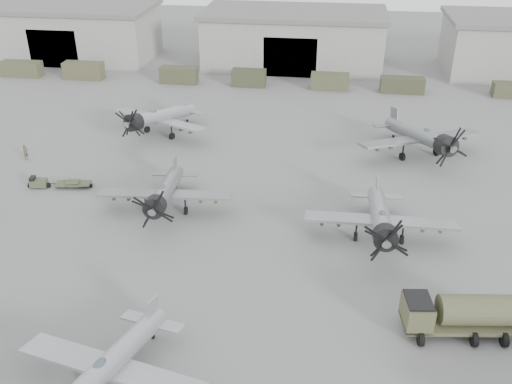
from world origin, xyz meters
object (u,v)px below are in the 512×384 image
aircraft_mid_1 (164,193)px  aircraft_mid_2 (381,219)px  aircraft_far_1 (423,137)px  aircraft_near_1 (107,367)px  aircraft_far_0 (157,118)px  ground_crew (26,152)px  tug_trailer (52,183)px  fuel_tanker (460,312)px

aircraft_mid_1 → aircraft_mid_2: 18.92m
aircraft_mid_2 → aircraft_far_1: (5.33, 17.45, 0.25)m
aircraft_far_1 → aircraft_near_1: bearing=-145.7°
aircraft_far_1 → aircraft_far_0: bearing=151.4°
aircraft_mid_2 → aircraft_far_0: bearing=140.8°
aircraft_mid_2 → ground_crew: aircraft_mid_2 is taller
aircraft_mid_1 → aircraft_far_1: aircraft_far_1 is taller
aircraft_mid_2 → ground_crew: size_ratio=7.25×
aircraft_mid_2 → tug_trailer: bearing=169.1°
aircraft_mid_2 → aircraft_near_1: bearing=-132.3°
tug_trailer → aircraft_far_0: bearing=56.2°
aircraft_mid_2 → fuel_tanker: bearing=-66.7°
aircraft_mid_1 → fuel_tanker: bearing=-32.2°
ground_crew → aircraft_near_1: bearing=-126.0°
aircraft_far_0 → fuel_tanker: (29.12, -29.80, -0.66)m
aircraft_mid_2 → aircraft_far_1: aircraft_far_1 is taller
aircraft_near_1 → aircraft_far_1: size_ratio=0.86×
aircraft_far_0 → aircraft_far_1: size_ratio=0.92×
aircraft_mid_1 → aircraft_far_0: (-5.78, 17.46, 0.14)m
aircraft_far_0 → fuel_tanker: size_ratio=1.61×
aircraft_mid_2 → aircraft_far_1: bearing=72.4°
aircraft_far_1 → aircraft_mid_1: bearing=-172.1°
aircraft_far_0 → tug_trailer: aircraft_far_0 is taller
aircraft_far_1 → fuel_tanker: aircraft_far_1 is taller
aircraft_near_1 → ground_crew: aircraft_near_1 is taller
aircraft_far_0 → aircraft_far_1: 29.98m
aircraft_near_1 → tug_trailer: bearing=134.7°
fuel_tanker → tug_trailer: fuel_tanker is taller
aircraft_mid_1 → aircraft_mid_2: aircraft_mid_2 is taller
aircraft_mid_1 → aircraft_far_0: aircraft_far_0 is taller
aircraft_far_0 → ground_crew: bearing=-121.6°
aircraft_far_1 → ground_crew: (-42.21, -6.10, -1.67)m
aircraft_far_0 → ground_crew: 14.88m
aircraft_far_0 → aircraft_mid_2: bearing=-14.0°
tug_trailer → ground_crew: 8.02m
aircraft_mid_1 → aircraft_mid_2: bearing=-10.9°
aircraft_far_0 → aircraft_far_1: bearing=20.5°
aircraft_mid_2 → ground_crew: (-36.88, 11.35, -1.42)m
tug_trailer → ground_crew: size_ratio=3.46×
aircraft_near_1 → aircraft_mid_2: size_ratio=0.94×
aircraft_near_1 → aircraft_far_0: (-8.26, 37.95, 0.21)m
aircraft_near_1 → tug_trailer: aircraft_near_1 is taller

